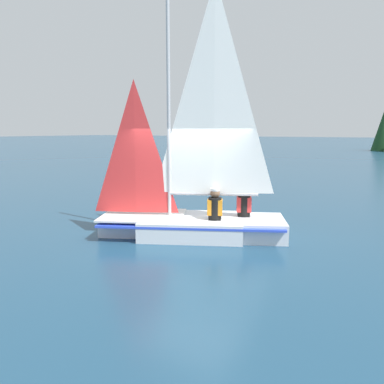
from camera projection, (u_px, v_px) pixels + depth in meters
ground_plane at (192, 235)px, 8.88m from camera, size 260.00×260.00×0.00m
sailboat_main at (194, 204)px, 8.75m from camera, size 4.46×3.21×5.80m
sailor_helm at (215, 211)px, 8.55m from camera, size 0.42×0.40×1.16m
sailor_crew at (244, 208)px, 8.88m from camera, size 0.42×0.40×1.16m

